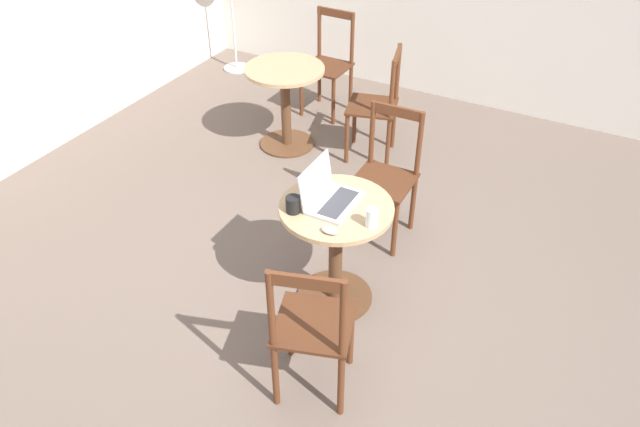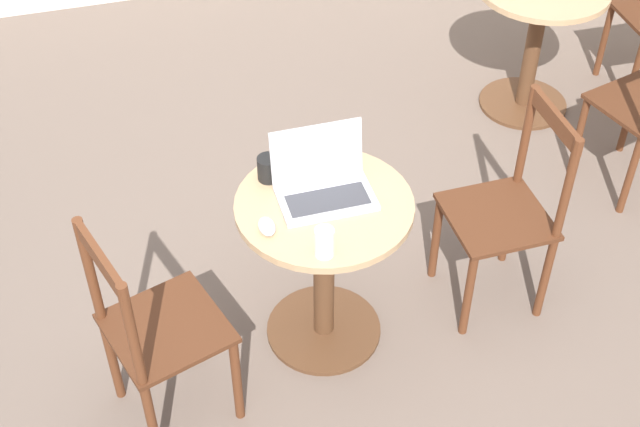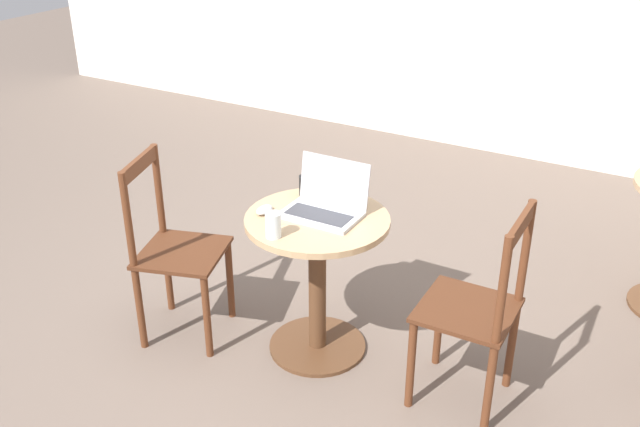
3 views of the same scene
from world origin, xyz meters
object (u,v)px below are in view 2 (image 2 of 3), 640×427
object	(u,v)px
chair_near_left	(155,333)
laptop	(323,183)
chair_near_right	(507,213)
cafe_table_mid	(537,27)
drinking_glass	(324,242)
mug	(269,168)
cafe_table_near	(324,248)
mouse	(267,226)

from	to	relation	value
chair_near_left	laptop	world-z (taller)	laptop
chair_near_right	chair_near_left	size ratio (longest dim) A/B	1.00
cafe_table_mid	drinking_glass	size ratio (longest dim) A/B	6.45
drinking_glass	laptop	bearing A→B (deg)	74.77
mug	chair_near_left	bearing A→B (deg)	-142.07
chair_near_right	mug	xyz separation A→B (m)	(-0.93, 0.18, 0.31)
chair_near_right	laptop	world-z (taller)	laptop
cafe_table_near	chair_near_right	bearing A→B (deg)	0.84
cafe_table_mid	drinking_glass	xyz separation A→B (m)	(-1.58, -1.51, 0.29)
chair_near_left	drinking_glass	world-z (taller)	chair_near_left
cafe_table_mid	mug	xyz separation A→B (m)	(-1.67, -1.06, 0.28)
cafe_table_near	drinking_glass	size ratio (longest dim) A/B	6.45
cafe_table_near	chair_near_left	distance (m)	0.72
laptop	drinking_glass	bearing A→B (deg)	-105.23
drinking_glass	cafe_table_near	bearing A→B (deg)	73.91
chair_near_right	cafe_table_near	bearing A→B (deg)	-179.16
laptop	mug	xyz separation A→B (m)	(-0.17, 0.14, -0.00)
chair_near_right	laptop	size ratio (longest dim) A/B	2.70
cafe_table_near	cafe_table_mid	xyz separation A→B (m)	(1.51, 1.25, 0.00)
chair_near_left	drinking_glass	xyz separation A→B (m)	(0.61, -0.03, 0.32)
cafe_table_mid	chair_near_left	bearing A→B (deg)	-146.18
cafe_table_mid	mug	size ratio (longest dim) A/B	5.84
chair_near_right	mouse	xyz separation A→B (m)	(-1.01, -0.09, 0.28)
cafe_table_near	chair_near_right	distance (m)	0.78
cafe_table_mid	drinking_glass	bearing A→B (deg)	-136.44
mouse	cafe_table_mid	bearing A→B (deg)	37.38
chair_near_right	chair_near_left	distance (m)	1.48
laptop	drinking_glass	size ratio (longest dim) A/B	3.12
mug	mouse	bearing A→B (deg)	-105.40
cafe_table_near	drinking_glass	xyz separation A→B (m)	(-0.07, -0.25, 0.29)
laptop	mug	world-z (taller)	laptop
chair_near_right	drinking_glass	xyz separation A→B (m)	(-0.85, -0.26, 0.32)
cafe_table_near	drinking_glass	bearing A→B (deg)	-106.09
cafe_table_near	drinking_glass	distance (m)	0.39
mouse	cafe_table_near	bearing A→B (deg)	18.75
chair_near_right	laptop	distance (m)	0.83
cafe_table_mid	mouse	xyz separation A→B (m)	(-1.75, -1.33, 0.25)
cafe_table_near	chair_near_left	world-z (taller)	chair_near_left
mouse	mug	distance (m)	0.28
cafe_table_mid	chair_near_right	xyz separation A→B (m)	(-0.74, -1.24, -0.03)
cafe_table_mid	laptop	distance (m)	1.94
chair_near_left	mug	distance (m)	0.73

